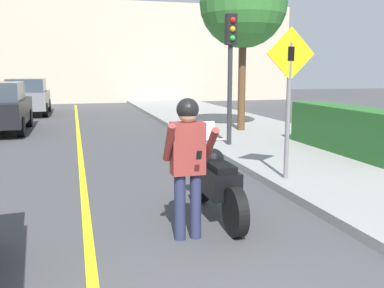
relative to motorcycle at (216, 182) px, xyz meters
name	(u,v)px	position (x,y,z in m)	size (l,w,h in m)	color
road_center_line	(82,177)	(-1.79, 2.81, -0.50)	(0.12, 36.00, 0.01)	yellow
building_backdrop	(83,52)	(-1.19, 22.81, 2.68)	(28.00, 1.20, 6.37)	beige
motorcycle	(216,182)	(0.00, 0.00, 0.00)	(0.62, 2.15, 1.30)	black
person_biker	(188,154)	(-0.59, -0.70, 0.57)	(0.59, 0.48, 1.75)	#282D4C
crossing_sign	(289,89)	(1.75, 1.22, 1.24)	(0.91, 0.08, 2.66)	slate
traffic_light	(231,54)	(2.00, 4.84, 1.96)	(0.26, 0.30, 3.32)	#2D2D30
hedge_row	(347,129)	(4.41, 3.23, 0.17)	(0.90, 3.77, 1.07)	#286028
street_tree	(243,4)	(3.35, 7.38, 3.60)	(2.74, 2.74, 5.35)	brown
parked_car_grey	(28,97)	(-3.96, 15.81, 0.35)	(1.88, 4.20, 1.68)	black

